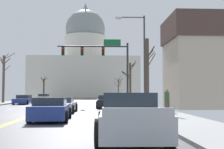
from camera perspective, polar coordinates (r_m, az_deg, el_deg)
ground at (r=20.87m, az=-14.75°, el=-7.41°), size 20.00×180.00×0.20m
signal_gantry at (r=33.48m, az=-1.73°, el=3.27°), size 7.91×0.41×7.30m
street_lamp_right at (r=25.31m, az=5.40°, el=4.10°), size 2.52×0.24×7.84m
capitol_building at (r=99.17m, az=-5.11°, el=1.55°), size 33.43×22.47×31.25m
sedan_near_00 at (r=29.58m, az=-1.06°, el=-5.19°), size 2.07×4.69×1.25m
sedan_near_01 at (r=23.12m, az=-9.51°, el=-5.74°), size 2.15×4.72×1.15m
sedan_near_02 at (r=16.62m, az=-11.50°, el=-6.55°), size 2.12×4.63×1.25m
pickup_truck_near_03 at (r=10.06m, az=3.46°, el=-8.16°), size 2.32×5.35×1.51m
sedan_oncoming_00 at (r=40.47m, az=-16.44°, el=-4.62°), size 1.95×4.65×1.19m
sedan_oncoming_01 at (r=52.68m, az=-12.89°, el=-4.32°), size 2.01×4.27×1.27m
flank_building_01 at (r=31.09m, az=19.19°, el=2.23°), size 9.61×6.67×8.81m
bare_tree_00 at (r=66.48m, az=1.24°, el=-2.42°), size 1.92×2.39×5.09m
bare_tree_01 at (r=43.59m, az=-19.85°, el=-0.52°), size 2.31×2.96×6.84m
bare_tree_02 at (r=27.12m, az=6.72°, el=0.47°), size 1.02×2.00×6.22m
bare_tree_03 at (r=74.02m, az=-12.81°, el=-2.41°), size 1.90×2.17×5.20m
bare_tree_04 at (r=43.82m, az=3.46°, el=-1.18°), size 2.19×2.52×6.14m
pedestrian_00 at (r=21.14m, az=10.39°, el=-4.64°), size 0.35×0.34×1.63m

